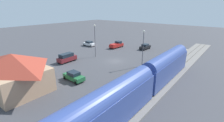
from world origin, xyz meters
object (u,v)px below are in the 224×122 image
at_px(sedan_white, 89,44).
at_px(sedan_black, 145,47).
at_px(suv_maroon, 67,58).
at_px(sedan_green, 74,76).
at_px(station_building, 14,71).
at_px(pedestrian_waiting_far, 147,67).
at_px(light_pole_lot_center, 95,37).
at_px(pedestrian_on_platform, 148,67).
at_px(light_pole_near_platform, 143,44).
at_px(pickup_red, 117,45).

bearing_deg(sedan_white, sedan_black, -155.42).
distance_m(suv_maroon, sedan_green, 11.62).
bearing_deg(station_building, pedestrian_waiting_far, -125.05).
height_order(pedestrian_waiting_far, light_pole_lot_center, light_pole_lot_center).
xyz_separation_m(pedestrian_on_platform, light_pole_near_platform, (2.90, -2.67, 3.90)).
relative_size(pedestrian_waiting_far, sedan_green, 0.37).
bearing_deg(sedan_black, light_pole_lot_center, 66.88).
xyz_separation_m(sedan_green, light_pole_lot_center, (7.50, -13.67, 4.54)).
height_order(pickup_red, light_pole_near_platform, light_pole_near_platform).
bearing_deg(pickup_red, pedestrian_on_platform, 143.65).
xyz_separation_m(suv_maroon, light_pole_near_platform, (-16.28, -8.93, 4.03)).
xyz_separation_m(pickup_red, light_pole_near_platform, (-15.45, 10.83, 4.15)).
relative_size(sedan_green, pickup_red, 0.83).
height_order(station_building, suv_maroon, station_building).
distance_m(pickup_red, light_pole_lot_center, 12.93).
bearing_deg(pedestrian_on_platform, light_pole_near_platform, -42.64).
bearing_deg(pedestrian_waiting_far, light_pole_lot_center, -6.57).
bearing_deg(sedan_white, sedan_green, 130.07).
distance_m(sedan_white, pickup_red, 9.97).
bearing_deg(sedan_white, station_building, 114.17).
bearing_deg(station_building, sedan_green, -121.16).
distance_m(sedan_black, light_pole_near_platform, 17.01).
relative_size(pedestrian_on_platform, pedestrian_waiting_far, 1.00).
xyz_separation_m(pedestrian_on_platform, light_pole_lot_center, (16.71, -1.46, 4.14)).
distance_m(pedestrian_waiting_far, sedan_green, 14.85).
bearing_deg(station_building, pickup_red, -82.84).
xyz_separation_m(sedan_green, pickup_red, (9.14, -25.72, 0.15)).
xyz_separation_m(station_building, pedestrian_on_platform, (-14.10, -20.30, -1.93)).
relative_size(station_building, suv_maroon, 2.40).
height_order(sedan_white, light_pole_near_platform, light_pole_near_platform).
bearing_deg(pedestrian_on_platform, light_pole_lot_center, -4.99).
bearing_deg(light_pole_lot_center, pedestrian_waiting_far, 173.43).
bearing_deg(pedestrian_on_platform, suv_maroon, 18.07).
bearing_deg(pedestrian_on_platform, station_building, 55.22).
height_order(station_building, sedan_white, station_building).
bearing_deg(pickup_red, pedestrian_waiting_far, 142.50).
xyz_separation_m(pedestrian_waiting_far, suv_maroon, (19.00, 5.81, -0.13)).
bearing_deg(light_pole_near_platform, pedestrian_waiting_far, 131.22).
height_order(suv_maroon, sedan_green, suv_maroon).
height_order(pedestrian_on_platform, pedestrian_waiting_far, same).
distance_m(suv_maroon, pickup_red, 19.78).
bearing_deg(sedan_green, pedestrian_waiting_far, -127.52).
height_order(pedestrian_waiting_far, sedan_white, pedestrian_waiting_far).
bearing_deg(pedestrian_waiting_far, light_pole_near_platform, -48.78).
xyz_separation_m(pickup_red, light_pole_lot_center, (-1.64, 12.05, 4.39)).
distance_m(pickup_red, light_pole_near_platform, 19.32).
height_order(station_building, pedestrian_waiting_far, station_building).
bearing_deg(light_pole_near_platform, sedan_black, -65.12).
xyz_separation_m(sedan_black, light_pole_near_platform, (-6.92, 14.92, 4.30)).
bearing_deg(pedestrian_waiting_far, sedan_green, 52.48).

